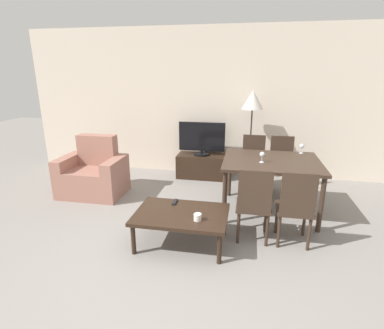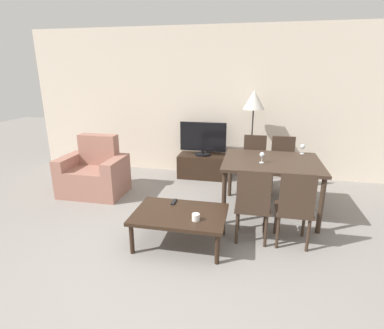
{
  "view_description": "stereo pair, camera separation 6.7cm",
  "coord_description": "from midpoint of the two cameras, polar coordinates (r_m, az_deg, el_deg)",
  "views": [
    {
      "loc": [
        0.72,
        -2.4,
        1.92
      ],
      "look_at": [
        -0.04,
        1.6,
        0.65
      ],
      "focal_mm": 28.0,
      "sensor_mm": 36.0,
      "label": 1
    },
    {
      "loc": [
        0.79,
        -2.39,
        1.92
      ],
      "look_at": [
        -0.04,
        1.6,
        0.65
      ],
      "focal_mm": 28.0,
      "sensor_mm": 36.0,
      "label": 2
    }
  ],
  "objects": [
    {
      "name": "coffee_table",
      "position": [
        3.45,
        -1.76,
        -9.76
      ],
      "size": [
        1.05,
        0.72,
        0.39
      ],
      "color": "black",
      "rests_on": "ground_plane"
    },
    {
      "name": "floor_lamp",
      "position": [
        5.28,
        12.06,
        11.34
      ],
      "size": [
        0.36,
        0.36,
        1.62
      ],
      "color": "black",
      "rests_on": "ground_plane"
    },
    {
      "name": "wine_glass_left",
      "position": [
        4.66,
        20.71,
        3.12
      ],
      "size": [
        0.07,
        0.07,
        0.15
      ],
      "color": "silver",
      "rests_on": "dining_table"
    },
    {
      "name": "tv_stand",
      "position": [
        5.65,
        2.39,
        -0.25
      ],
      "size": [
        0.89,
        0.47,
        0.43
      ],
      "color": "black",
      "rests_on": "ground_plane"
    },
    {
      "name": "dining_chair_far_left",
      "position": [
        5.08,
        12.1,
        0.69
      ],
      "size": [
        0.4,
        0.4,
        0.91
      ],
      "color": "#38281E",
      "rests_on": "ground_plane"
    },
    {
      "name": "tv",
      "position": [
        5.51,
        2.45,
        4.91
      ],
      "size": [
        0.85,
        0.3,
        0.61
      ],
      "color": "black",
      "rests_on": "tv_stand"
    },
    {
      "name": "armchair",
      "position": [
        5.1,
        -17.73,
        -1.76
      ],
      "size": [
        0.99,
        0.7,
        0.93
      ],
      "color": "#9E6B5B",
      "rests_on": "ground_plane"
    },
    {
      "name": "dining_chair_far",
      "position": [
        5.11,
        17.19,
        0.38
      ],
      "size": [
        0.4,
        0.4,
        0.91
      ],
      "color": "#38281E",
      "rests_on": "ground_plane"
    },
    {
      "name": "dining_table",
      "position": [
        4.23,
        15.31,
        -0.31
      ],
      "size": [
        1.3,
        1.07,
        0.76
      ],
      "color": "#38281E",
      "rests_on": "ground_plane"
    },
    {
      "name": "wall_back",
      "position": [
        5.7,
        4.09,
        11.56
      ],
      "size": [
        7.11,
        0.06,
        2.7
      ],
      "color": "beige",
      "rests_on": "ground_plane"
    },
    {
      "name": "dining_chair_near",
      "position": [
        3.49,
        12.05,
        -7.12
      ],
      "size": [
        0.4,
        0.4,
        0.91
      ],
      "color": "#38281E",
      "rests_on": "ground_plane"
    },
    {
      "name": "ground_plane",
      "position": [
        3.16,
        -4.93,
        -20.18
      ],
      "size": [
        18.0,
        18.0,
        0.0
      ],
      "primitive_type": "plane",
      "color": "gray"
    },
    {
      "name": "cup_white_near",
      "position": [
        3.25,
        1.32,
        -10.0
      ],
      "size": [
        0.08,
        0.08,
        0.08
      ],
      "color": "white",
      "rests_on": "coffee_table"
    },
    {
      "name": "wine_glass_center",
      "position": [
        4.04,
        13.67,
        1.7
      ],
      "size": [
        0.07,
        0.07,
        0.15
      ],
      "color": "silver",
      "rests_on": "dining_table"
    },
    {
      "name": "remote_primary",
      "position": [
        3.68,
        -2.95,
        -7.11
      ],
      "size": [
        0.04,
        0.15,
        0.02
      ],
      "color": "black",
      "rests_on": "coffee_table"
    },
    {
      "name": "dining_chair_near_right",
      "position": [
        3.53,
        19.48,
        -7.48
      ],
      "size": [
        0.4,
        0.4,
        0.91
      ],
      "color": "#38281E",
      "rests_on": "ground_plane"
    }
  ]
}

